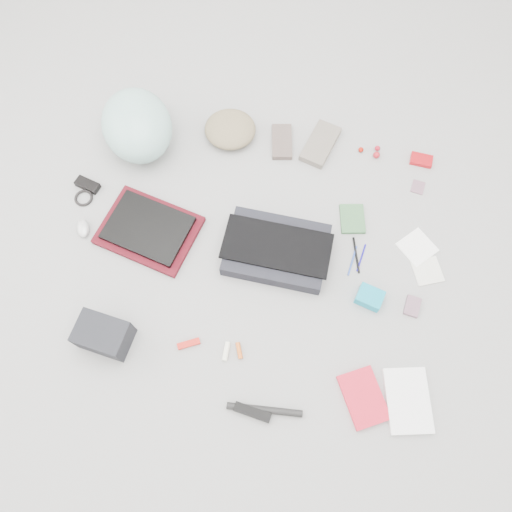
# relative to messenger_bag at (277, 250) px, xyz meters

# --- Properties ---
(ground_plane) EXTENTS (4.00, 4.00, 0.00)m
(ground_plane) POSITION_rel_messenger_bag_xyz_m (-0.08, -0.04, -0.03)
(ground_plane) COLOR gray
(messenger_bag) EXTENTS (0.43, 0.33, 0.07)m
(messenger_bag) POSITION_rel_messenger_bag_xyz_m (0.00, 0.00, 0.00)
(messenger_bag) COLOR black
(messenger_bag) RESTS_ON ground_plane
(bag_flap) EXTENTS (0.45, 0.24, 0.01)m
(bag_flap) POSITION_rel_messenger_bag_xyz_m (-0.00, 0.00, 0.04)
(bag_flap) COLOR black
(bag_flap) RESTS_ON messenger_bag
(laptop_sleeve) EXTENTS (0.45, 0.39, 0.03)m
(laptop_sleeve) POSITION_rel_messenger_bag_xyz_m (-0.53, 0.04, -0.02)
(laptop_sleeve) COLOR #4E0B14
(laptop_sleeve) RESTS_ON ground_plane
(laptop) EXTENTS (0.38, 0.32, 0.02)m
(laptop) POSITION_rel_messenger_bag_xyz_m (-0.53, 0.04, 0.00)
(laptop) COLOR black
(laptop) RESTS_ON laptop_sleeve
(bike_helmet) EXTENTS (0.42, 0.46, 0.22)m
(bike_helmet) POSITION_rel_messenger_bag_xyz_m (-0.64, 0.48, 0.08)
(bike_helmet) COLOR #9BD0C8
(bike_helmet) RESTS_ON ground_plane
(beanie) EXTENTS (0.23, 0.22, 0.08)m
(beanie) POSITION_rel_messenger_bag_xyz_m (-0.25, 0.56, 0.01)
(beanie) COLOR #7F7052
(beanie) RESTS_ON ground_plane
(mitten_left) EXTENTS (0.10, 0.18, 0.03)m
(mitten_left) POSITION_rel_messenger_bag_xyz_m (-0.02, 0.53, -0.02)
(mitten_left) COLOR brown
(mitten_left) RESTS_ON ground_plane
(mitten_right) EXTENTS (0.18, 0.24, 0.03)m
(mitten_right) POSITION_rel_messenger_bag_xyz_m (0.15, 0.53, -0.02)
(mitten_right) COLOR slate
(mitten_right) RESTS_ON ground_plane
(power_brick) EXTENTS (0.11, 0.08, 0.03)m
(power_brick) POSITION_rel_messenger_bag_xyz_m (-0.83, 0.23, -0.02)
(power_brick) COLOR black
(power_brick) RESTS_ON ground_plane
(cable_coil) EXTENTS (0.10, 0.10, 0.01)m
(cable_coil) POSITION_rel_messenger_bag_xyz_m (-0.84, 0.17, -0.03)
(cable_coil) COLOR black
(cable_coil) RESTS_ON ground_plane
(mouse) EXTENTS (0.08, 0.10, 0.03)m
(mouse) POSITION_rel_messenger_bag_xyz_m (-0.80, 0.03, -0.02)
(mouse) COLOR #AFAFAF
(mouse) RESTS_ON ground_plane
(camera_bag) EXTENTS (0.21, 0.17, 0.12)m
(camera_bag) POSITION_rel_messenger_bag_xyz_m (-0.61, -0.41, 0.03)
(camera_bag) COLOR black
(camera_bag) RESTS_ON ground_plane
(multitool) EXTENTS (0.09, 0.05, 0.01)m
(multitool) POSITION_rel_messenger_bag_xyz_m (-0.30, -0.41, -0.03)
(multitool) COLOR red
(multitool) RESTS_ON ground_plane
(toiletry_tube_white) EXTENTS (0.03, 0.07, 0.02)m
(toiletry_tube_white) POSITION_rel_messenger_bag_xyz_m (-0.15, -0.42, -0.02)
(toiletry_tube_white) COLOR white
(toiletry_tube_white) RESTS_ON ground_plane
(toiletry_tube_orange) EXTENTS (0.04, 0.06, 0.02)m
(toiletry_tube_orange) POSITION_rel_messenger_bag_xyz_m (-0.11, -0.41, -0.02)
(toiletry_tube_orange) COLOR #CB581C
(toiletry_tube_orange) RESTS_ON ground_plane
(u_lock) EXTENTS (0.14, 0.06, 0.03)m
(u_lock) POSITION_rel_messenger_bag_xyz_m (-0.03, -0.63, -0.02)
(u_lock) COLOR black
(u_lock) RESTS_ON ground_plane
(bike_pump) EXTENTS (0.27, 0.03, 0.03)m
(bike_pump) POSITION_rel_messenger_bag_xyz_m (0.01, -0.62, -0.02)
(bike_pump) COLOR black
(bike_pump) RESTS_ON ground_plane
(book_red) EXTENTS (0.20, 0.24, 0.02)m
(book_red) POSITION_rel_messenger_bag_xyz_m (0.36, -0.54, -0.02)
(book_red) COLOR red
(book_red) RESTS_ON ground_plane
(book_white) EXTENTS (0.18, 0.25, 0.02)m
(book_white) POSITION_rel_messenger_bag_xyz_m (0.52, -0.53, -0.02)
(book_white) COLOR white
(book_white) RESTS_ON ground_plane
(notepad) EXTENTS (0.11, 0.14, 0.02)m
(notepad) POSITION_rel_messenger_bag_xyz_m (0.30, 0.18, -0.03)
(notepad) COLOR #37633A
(notepad) RESTS_ON ground_plane
(pen_blue) EXTENTS (0.04, 0.13, 0.01)m
(pen_blue) POSITION_rel_messenger_bag_xyz_m (0.31, -0.00, -0.03)
(pen_blue) COLOR #2947A4
(pen_blue) RESTS_ON ground_plane
(pen_black) EXTENTS (0.03, 0.16, 0.01)m
(pen_black) POSITION_rel_messenger_bag_xyz_m (0.32, 0.02, -0.03)
(pen_black) COLOR black
(pen_black) RESTS_ON ground_plane
(pen_navy) EXTENTS (0.04, 0.12, 0.01)m
(pen_navy) POSITION_rel_messenger_bag_xyz_m (0.35, 0.01, -0.03)
(pen_navy) COLOR #110A87
(pen_navy) RESTS_ON ground_plane
(accordion_wallet) EXTENTS (0.12, 0.11, 0.05)m
(accordion_wallet) POSITION_rel_messenger_bag_xyz_m (0.38, -0.16, -0.01)
(accordion_wallet) COLOR #0990B5
(accordion_wallet) RESTS_ON ground_plane
(card_deck) EXTENTS (0.07, 0.09, 0.02)m
(card_deck) POSITION_rel_messenger_bag_xyz_m (0.55, -0.17, -0.03)
(card_deck) COLOR #7F5B6C
(card_deck) RESTS_ON ground_plane
(napkin_top) EXTENTS (0.18, 0.18, 0.01)m
(napkin_top) POSITION_rel_messenger_bag_xyz_m (0.57, 0.08, -0.03)
(napkin_top) COLOR white
(napkin_top) RESTS_ON ground_plane
(napkin_bottom) EXTENTS (0.14, 0.14, 0.01)m
(napkin_bottom) POSITION_rel_messenger_bag_xyz_m (0.61, -0.02, -0.03)
(napkin_bottom) COLOR silver
(napkin_bottom) RESTS_ON ground_plane
(lollipop_a) EXTENTS (0.03, 0.03, 0.02)m
(lollipop_a) POSITION_rel_messenger_bag_xyz_m (0.33, 0.53, -0.02)
(lollipop_a) COLOR #A41207
(lollipop_a) RESTS_ON ground_plane
(lollipop_b) EXTENTS (0.04, 0.04, 0.03)m
(lollipop_b) POSITION_rel_messenger_bag_xyz_m (0.40, 0.50, -0.02)
(lollipop_b) COLOR #A61720
(lollipop_b) RESTS_ON ground_plane
(lollipop_c) EXTENTS (0.03, 0.03, 0.02)m
(lollipop_c) POSITION_rel_messenger_bag_xyz_m (0.40, 0.54, -0.02)
(lollipop_c) COLOR #A81123
(lollipop_c) RESTS_ON ground_plane
(altoids_tin) EXTENTS (0.10, 0.07, 0.02)m
(altoids_tin) POSITION_rel_messenger_bag_xyz_m (0.60, 0.50, -0.02)
(altoids_tin) COLOR #AA1017
(altoids_tin) RESTS_ON ground_plane
(stamp_sheet) EXTENTS (0.07, 0.08, 0.00)m
(stamp_sheet) POSITION_rel_messenger_bag_xyz_m (0.58, 0.36, -0.03)
(stamp_sheet) COLOR #835B6C
(stamp_sheet) RESTS_ON ground_plane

